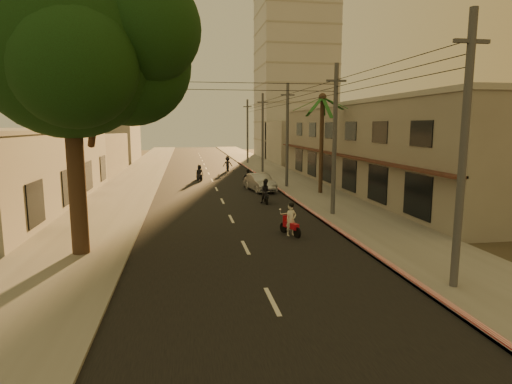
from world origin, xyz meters
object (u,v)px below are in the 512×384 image
broadleaf_tree (79,48)px  scooter_far_a (199,173)px  scooter_mid_b (248,180)px  scooter_mid_a (266,192)px  scooter_far_b (228,164)px  scooter_red (291,221)px  parked_car (260,182)px  palm_tree (322,103)px

broadleaf_tree → scooter_far_a: bearing=77.4°
broadleaf_tree → scooter_mid_b: bearing=62.1°
scooter_mid_a → scooter_far_b: scooter_far_b is taller
broadleaf_tree → scooter_red: bearing=10.0°
parked_car → broadleaf_tree: bearing=-131.2°
parked_car → scooter_far_a: bearing=111.8°
scooter_mid_a → parked_car: size_ratio=0.39×
scooter_mid_a → scooter_far_a: (-4.18, 13.50, -0.07)m
scooter_far_a → scooter_far_b: size_ratio=0.85×
scooter_mid_a → scooter_mid_b: 6.99m
scooter_mid_b → scooter_far_b: scooter_far_b is taller
broadleaf_tree → scooter_far_b: (8.97, 31.89, -7.63)m
palm_tree → parked_car: (-4.49, 2.33, -6.42)m
palm_tree → scooter_red: palm_tree is taller
scooter_far_b → scooter_mid_a: bearing=-85.1°
scooter_red → scooter_far_b: bearing=70.0°
palm_tree → scooter_mid_a: 8.76m
scooter_red → parked_car: (0.98, 14.58, -0.04)m
scooter_mid_b → scooter_far_b: 14.35m
scooter_far_b → scooter_far_a: bearing=-111.3°
scooter_red → parked_car: size_ratio=0.37×
broadleaf_tree → palm_tree: bearing=43.5°
scooter_far_a → parked_car: scooter_far_a is taller
palm_tree → scooter_mid_b: 9.06m
scooter_red → scooter_mid_a: 8.96m
scooter_mid_b → scooter_far_a: bearing=109.8°
scooter_far_a → palm_tree: bearing=-64.9°
parked_car → scooter_mid_a: bearing=-104.9°
palm_tree → scooter_far_a: size_ratio=5.14×
scooter_mid_b → scooter_mid_a: bearing=-99.1°
scooter_mid_b → scooter_far_a: scooter_mid_b is taller
scooter_red → scooter_mid_a: scooter_mid_a is taller
scooter_red → parked_car: scooter_red is taller
scooter_far_a → scooter_far_b: 8.61m
scooter_red → parked_car: bearing=65.8°
scooter_far_a → parked_car: size_ratio=0.35×
palm_tree → scooter_far_b: (-5.64, 18.04, -6.31)m
broadleaf_tree → parked_car: size_ratio=2.63×
scooter_mid_a → scooter_far_a: scooter_mid_a is taller
scooter_far_a → parked_car: (4.74, -7.88, 0.00)m
broadleaf_tree → scooter_far_b: 34.00m
scooter_mid_a → parked_car: 5.65m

